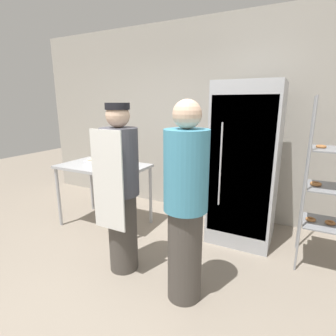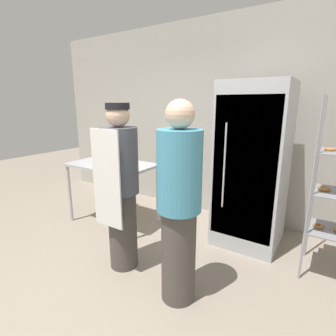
% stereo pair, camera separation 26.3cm
% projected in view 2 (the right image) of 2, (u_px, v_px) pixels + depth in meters
% --- Properties ---
extents(ground_plane, '(14.00, 14.00, 0.00)m').
position_uv_depth(ground_plane, '(114.00, 296.00, 2.37)').
color(ground_plane, gray).
extents(back_wall, '(6.40, 0.12, 2.89)m').
position_uv_depth(back_wall, '(220.00, 121.00, 3.91)').
color(back_wall, '#ADA89E').
rests_on(back_wall, ground_plane).
extents(refrigerator, '(0.75, 0.74, 1.94)m').
position_uv_depth(refrigerator, '(252.00, 166.00, 3.10)').
color(refrigerator, '#ADAFB5').
rests_on(refrigerator, ground_plane).
extents(prep_counter, '(1.19, 0.73, 0.87)m').
position_uv_depth(prep_counter, '(112.00, 170.00, 3.69)').
color(prep_counter, '#ADAFB5').
rests_on(prep_counter, ground_plane).
extents(donut_box, '(0.26, 0.20, 0.24)m').
position_uv_depth(donut_box, '(105.00, 159.00, 3.74)').
color(donut_box, white).
rests_on(donut_box, prep_counter).
extents(blender_pitcher, '(0.12, 0.12, 0.25)m').
position_uv_depth(blender_pitcher, '(111.00, 151.00, 4.01)').
color(blender_pitcher, '#99999E').
rests_on(blender_pitcher, prep_counter).
extents(person_baker, '(0.36, 0.38, 1.70)m').
position_uv_depth(person_baker, '(121.00, 187.00, 2.62)').
color(person_baker, '#47423D').
rests_on(person_baker, ground_plane).
extents(person_customer, '(0.37, 0.37, 1.73)m').
position_uv_depth(person_customer, '(179.00, 205.00, 2.16)').
color(person_customer, '#47423D').
rests_on(person_customer, ground_plane).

